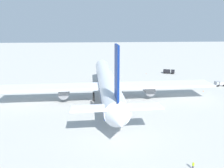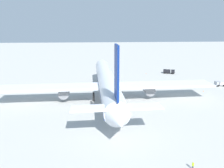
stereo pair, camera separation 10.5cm
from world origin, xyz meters
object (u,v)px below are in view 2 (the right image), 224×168
(airliner, at_px, (107,83))
(ground_worker_0, at_px, (206,84))
(service_truck_1, at_px, (169,71))
(traffic_cone_2, at_px, (146,73))
(ground_worker_2, at_px, (193,166))
(service_truck_2, at_px, (220,83))
(traffic_cone_1, at_px, (203,91))

(airliner, bearing_deg, ground_worker_0, -71.89)
(service_truck_1, distance_m, traffic_cone_2, 13.88)
(service_truck_1, distance_m, ground_worker_0, 29.49)
(traffic_cone_2, bearing_deg, airliner, 149.66)
(ground_worker_0, bearing_deg, ground_worker_2, 150.83)
(service_truck_2, distance_m, ground_worker_0, 6.51)
(ground_worker_0, relative_size, traffic_cone_2, 3.04)
(airliner, distance_m, traffic_cone_1, 43.64)
(service_truck_1, relative_size, ground_worker_0, 4.17)
(ground_worker_0, bearing_deg, airliner, 108.11)
(traffic_cone_2, bearing_deg, service_truck_1, -91.21)
(ground_worker_0, bearing_deg, service_truck_1, 17.21)
(airliner, distance_m, ground_worker_0, 51.36)
(service_truck_1, xyz_separation_m, ground_worker_2, (-88.40, 24.89, -0.50))
(service_truck_1, bearing_deg, traffic_cone_1, -175.60)
(service_truck_1, bearing_deg, ground_worker_0, -162.79)
(service_truck_1, xyz_separation_m, traffic_cone_1, (-37.46, -2.88, -1.10))
(airliner, relative_size, traffic_cone_2, 148.37)
(traffic_cone_1, bearing_deg, ground_worker_0, -32.15)
(ground_worker_0, distance_m, traffic_cone_2, 36.32)
(service_truck_2, xyz_separation_m, traffic_cone_2, (29.35, 28.99, -1.04))
(ground_worker_2, relative_size, traffic_cone_2, 3.10)
(service_truck_1, relative_size, traffic_cone_1, 12.66)
(ground_worker_0, xyz_separation_m, ground_worker_2, (-60.24, 33.62, 0.02))
(airliner, xyz_separation_m, traffic_cone_1, (6.57, -42.66, -6.45))
(airliner, distance_m, service_truck_2, 57.19)
(airliner, height_order, ground_worker_0, airliner)
(ground_worker_0, height_order, ground_worker_2, ground_worker_2)
(ground_worker_0, bearing_deg, traffic_cone_2, 38.41)
(airliner, bearing_deg, ground_worker_2, -161.46)
(service_truck_1, xyz_separation_m, service_truck_2, (-29.06, -15.16, -0.06))
(ground_worker_0, bearing_deg, traffic_cone_1, 147.85)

